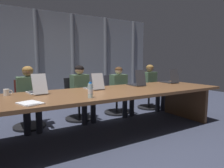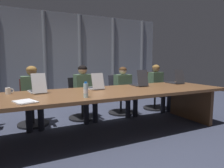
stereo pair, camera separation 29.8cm
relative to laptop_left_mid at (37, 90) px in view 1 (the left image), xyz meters
name	(u,v)px [view 1 (the left image)]	position (x,y,z in m)	size (l,w,h in m)	color
ground_plane	(102,135)	(0.97, -0.35, -0.82)	(12.82, 12.82, 0.00)	#383D51
conference_table	(102,99)	(0.97, -0.35, -0.19)	(4.70, 1.27, 0.75)	brown
curtain_backdrop	(55,59)	(0.97, 2.47, 0.50)	(6.41, 0.17, 2.63)	gray
laptop_left_mid	(37,90)	(0.00, 0.00, 0.00)	(0.28, 0.46, 0.32)	#BCBCC1
laptop_center	(94,86)	(0.98, -0.04, 0.00)	(0.26, 0.40, 0.30)	#BCBCC1
laptop_right_mid	(137,83)	(1.96, -0.02, 0.00)	(0.26, 0.44, 0.33)	#2D2D33
laptop_right_end	(170,80)	(2.94, -0.02, 0.00)	(0.26, 0.44, 0.32)	#2D2D33
office_chair_left_mid	(29,109)	(-0.03, 0.78, -0.48)	(0.60, 0.60, 0.91)	#511E19
office_chair_center	(78,104)	(0.98, 0.77, -0.48)	(0.60, 0.60, 0.90)	black
office_chair_right_mid	(116,99)	(1.95, 0.78, -0.48)	(0.60, 0.60, 0.91)	#2D2D38
office_chair_right_end	(148,95)	(2.97, 0.78, -0.46)	(0.60, 0.60, 0.97)	#511E19
person_left_mid	(29,94)	(-0.02, 0.62, -0.15)	(0.42, 0.55, 1.17)	#4C6B4C
person_center	(82,90)	(1.00, 0.62, -0.15)	(0.40, 0.57, 1.17)	#4C6B4C
person_right_mid	(121,88)	(1.99, 0.62, -0.18)	(0.41, 0.56, 1.12)	#4C6B4C
person_right_end	(152,84)	(2.97, 0.62, -0.16)	(0.40, 0.57, 1.17)	#4C6B4C
water_bottle_primary	(90,91)	(0.57, -0.76, 0.04)	(0.07, 0.07, 0.22)	silver
coffee_mug_near	(7,92)	(-0.42, 0.04, -0.01)	(0.12, 0.08, 0.10)	white
spiral_notepad	(30,103)	(-0.21, -0.74, -0.05)	(0.31, 0.36, 0.03)	silver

